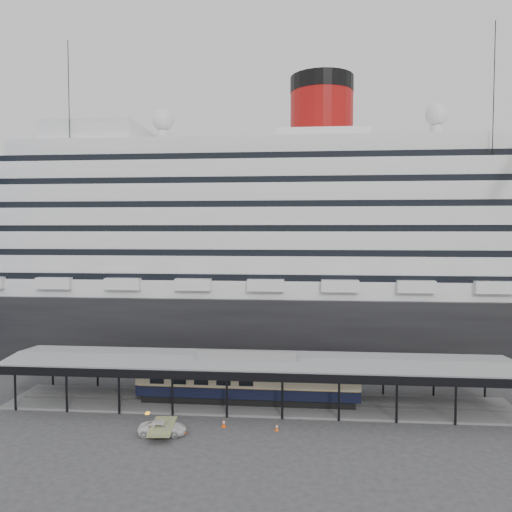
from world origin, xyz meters
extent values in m
plane|color=#313133|center=(0.00, 0.00, 0.00)|extent=(200.00, 200.00, 0.00)
cube|color=black|center=(0.00, 32.00, 5.00)|extent=(130.00, 30.00, 10.00)
cylinder|color=#950D0C|center=(8.00, 32.00, 37.40)|extent=(10.00, 10.00, 9.00)
cylinder|color=black|center=(8.00, 32.00, 42.65)|extent=(10.10, 10.10, 2.50)
sphere|color=silver|center=(-18.00, 32.00, 37.70)|extent=(3.60, 3.60, 3.60)
sphere|color=silver|center=(26.00, 32.00, 37.70)|extent=(3.60, 3.60, 3.60)
cube|color=slate|center=(0.00, 5.00, 0.12)|extent=(56.00, 8.00, 0.24)
cube|color=slate|center=(0.00, 4.28, 0.28)|extent=(54.00, 0.08, 0.10)
cube|color=slate|center=(0.00, 5.72, 0.28)|extent=(54.00, 0.08, 0.10)
cube|color=black|center=(0.00, 0.50, 4.45)|extent=(56.00, 0.18, 0.90)
cube|color=black|center=(0.00, 9.50, 4.45)|extent=(56.00, 0.18, 0.90)
cube|color=slate|center=(0.00, 5.00, 5.18)|extent=(56.00, 9.00, 0.24)
cylinder|color=black|center=(-29.22, 21.75, 23.60)|extent=(0.12, 0.12, 47.21)
cylinder|color=black|center=(30.26, 20.24, 23.60)|extent=(0.12, 0.12, 47.21)
imported|color=silver|center=(-8.36, -4.00, 0.63)|extent=(4.67, 2.49, 1.25)
cube|color=black|center=(-1.15, 5.00, 0.63)|extent=(23.67, 2.95, 0.79)
cube|color=black|center=(-1.15, 5.00, 1.65)|extent=(24.80, 3.41, 1.24)
cube|color=beige|center=(-1.15, 5.00, 3.00)|extent=(24.81, 3.45, 1.46)
cube|color=black|center=(-1.15, 5.00, 3.96)|extent=(24.80, 3.41, 0.45)
cube|color=#E04B0C|center=(-6.32, -3.55, 0.01)|extent=(0.39, 0.39, 0.03)
cone|color=#E04B0C|center=(-6.32, -3.55, 0.35)|extent=(0.33, 0.33, 0.66)
cylinder|color=white|center=(-6.32, -3.55, 0.41)|extent=(0.21, 0.21, 0.13)
cube|color=#F74B0D|center=(-2.81, -1.72, 0.02)|extent=(0.56, 0.56, 0.03)
cone|color=#F74B0D|center=(-2.81, -1.72, 0.42)|extent=(0.47, 0.47, 0.80)
cylinder|color=white|center=(-2.81, -1.72, 0.50)|extent=(0.26, 0.26, 0.16)
cube|color=#F65A0D|center=(2.46, -2.12, 0.01)|extent=(0.43, 0.43, 0.03)
cone|color=#F65A0D|center=(2.46, -2.12, 0.36)|extent=(0.36, 0.36, 0.68)
cylinder|color=white|center=(2.46, -2.12, 0.42)|extent=(0.22, 0.22, 0.13)
camera|label=1|loc=(4.62, -49.64, 19.52)|focal=35.00mm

